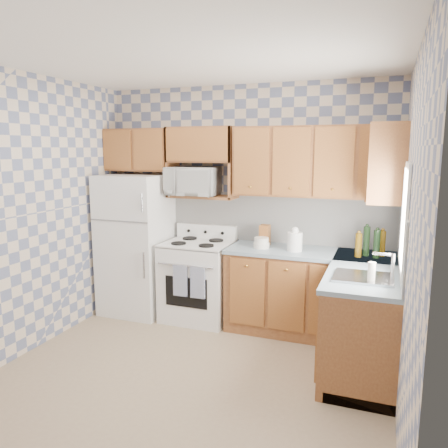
% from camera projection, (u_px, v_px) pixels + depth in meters
% --- Properties ---
extents(floor, '(3.40, 3.40, 0.00)m').
position_uv_depth(floor, '(189.00, 377.00, 3.85)').
color(floor, '#8B7258').
rests_on(floor, ground).
extents(back_wall, '(3.40, 0.02, 2.70)m').
position_uv_depth(back_wall, '(245.00, 204.00, 5.10)').
color(back_wall, slate).
rests_on(back_wall, ground).
extents(right_wall, '(0.02, 3.20, 2.70)m').
position_uv_depth(right_wall, '(408.00, 241.00, 3.04)').
color(right_wall, slate).
rests_on(right_wall, ground).
extents(backsplash_back, '(2.60, 0.02, 0.56)m').
position_uv_depth(backsplash_back, '(278.00, 218.00, 4.98)').
color(backsplash_back, white).
rests_on(backsplash_back, back_wall).
extents(backsplash_right, '(0.02, 1.60, 0.56)m').
position_uv_depth(backsplash_right, '(402.00, 240.00, 3.80)').
color(backsplash_right, white).
rests_on(backsplash_right, right_wall).
extents(refrigerator, '(0.75, 0.70, 1.68)m').
position_uv_depth(refrigerator, '(136.00, 244.00, 5.30)').
color(refrigerator, white).
rests_on(refrigerator, floor).
extents(stove_body, '(0.76, 0.65, 0.90)m').
position_uv_depth(stove_body, '(198.00, 281.00, 5.11)').
color(stove_body, white).
rests_on(stove_body, floor).
extents(cooktop, '(0.76, 0.65, 0.02)m').
position_uv_depth(cooktop, '(198.00, 244.00, 5.03)').
color(cooktop, silver).
rests_on(cooktop, stove_body).
extents(backguard, '(0.76, 0.08, 0.17)m').
position_uv_depth(backguard, '(207.00, 231.00, 5.27)').
color(backguard, white).
rests_on(backguard, cooktop).
extents(dish_towel_left, '(0.17, 0.02, 0.35)m').
position_uv_depth(dish_towel_left, '(180.00, 281.00, 4.80)').
color(dish_towel_left, navy).
rests_on(dish_towel_left, stove_body).
extents(dish_towel_right, '(0.17, 0.02, 0.35)m').
position_uv_depth(dish_towel_right, '(198.00, 283.00, 4.72)').
color(dish_towel_right, navy).
rests_on(dish_towel_right, stove_body).
extents(base_cabinets_back, '(1.75, 0.60, 0.88)m').
position_uv_depth(base_cabinets_back, '(309.00, 294.00, 4.69)').
color(base_cabinets_back, brown).
rests_on(base_cabinets_back, floor).
extents(base_cabinets_right, '(0.60, 1.60, 0.88)m').
position_uv_depth(base_cabinets_right, '(363.00, 318.00, 4.03)').
color(base_cabinets_right, brown).
rests_on(base_cabinets_right, floor).
extents(countertop_back, '(1.77, 0.63, 0.04)m').
position_uv_depth(countertop_back, '(311.00, 253.00, 4.61)').
color(countertop_back, gray).
rests_on(countertop_back, base_cabinets_back).
extents(countertop_right, '(0.63, 1.60, 0.04)m').
position_uv_depth(countertop_right, '(365.00, 270.00, 3.96)').
color(countertop_right, gray).
rests_on(countertop_right, base_cabinets_right).
extents(upper_cabinets_back, '(1.75, 0.33, 0.74)m').
position_uv_depth(upper_cabinets_back, '(316.00, 162.00, 4.58)').
color(upper_cabinets_back, brown).
rests_on(upper_cabinets_back, back_wall).
extents(upper_cabinets_fridge, '(0.82, 0.33, 0.50)m').
position_uv_depth(upper_cabinets_fridge, '(140.00, 150.00, 5.28)').
color(upper_cabinets_fridge, brown).
rests_on(upper_cabinets_fridge, back_wall).
extents(upper_cabinets_right, '(0.33, 0.70, 0.74)m').
position_uv_depth(upper_cabinets_right, '(388.00, 163.00, 4.16)').
color(upper_cabinets_right, brown).
rests_on(upper_cabinets_right, right_wall).
extents(microwave_shelf, '(0.80, 0.33, 0.03)m').
position_uv_depth(microwave_shelf, '(203.00, 196.00, 5.09)').
color(microwave_shelf, brown).
rests_on(microwave_shelf, back_wall).
extents(microwave, '(0.62, 0.45, 0.33)m').
position_uv_depth(microwave, '(193.00, 181.00, 5.04)').
color(microwave, white).
rests_on(microwave, microwave_shelf).
extents(sink, '(0.48, 0.40, 0.03)m').
position_uv_depth(sink, '(363.00, 278.00, 3.63)').
color(sink, '#B7B7BC').
rests_on(sink, countertop_right).
extents(window, '(0.02, 0.66, 0.86)m').
position_uv_depth(window, '(405.00, 217.00, 3.44)').
color(window, white).
rests_on(window, right_wall).
extents(bottle_0, '(0.07, 0.07, 0.30)m').
position_uv_depth(bottle_0, '(366.00, 241.00, 4.37)').
color(bottle_0, black).
rests_on(bottle_0, countertop_back).
extents(bottle_1, '(0.07, 0.07, 0.28)m').
position_uv_depth(bottle_1, '(377.00, 244.00, 4.29)').
color(bottle_1, black).
rests_on(bottle_1, countertop_back).
extents(bottle_2, '(0.07, 0.07, 0.26)m').
position_uv_depth(bottle_2, '(382.00, 243.00, 4.36)').
color(bottle_2, '#543B0A').
rests_on(bottle_2, countertop_back).
extents(bottle_3, '(0.07, 0.07, 0.24)m').
position_uv_depth(bottle_3, '(358.00, 245.00, 4.33)').
color(bottle_3, '#543B0A').
rests_on(bottle_3, countertop_back).
extents(knife_block, '(0.11, 0.11, 0.23)m').
position_uv_depth(knife_block, '(265.00, 235.00, 4.85)').
color(knife_block, brown).
rests_on(knife_block, countertop_back).
extents(electric_kettle, '(0.16, 0.16, 0.20)m').
position_uv_depth(electric_kettle, '(295.00, 242.00, 4.59)').
color(electric_kettle, white).
rests_on(electric_kettle, countertop_back).
extents(food_containers, '(0.17, 0.17, 0.11)m').
position_uv_depth(food_containers, '(261.00, 243.00, 4.74)').
color(food_containers, silver).
rests_on(food_containers, countertop_back).
extents(soap_bottle, '(0.06, 0.06, 0.17)m').
position_uv_depth(soap_bottle, '(371.00, 273.00, 3.49)').
color(soap_bottle, silver).
rests_on(soap_bottle, countertop_right).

